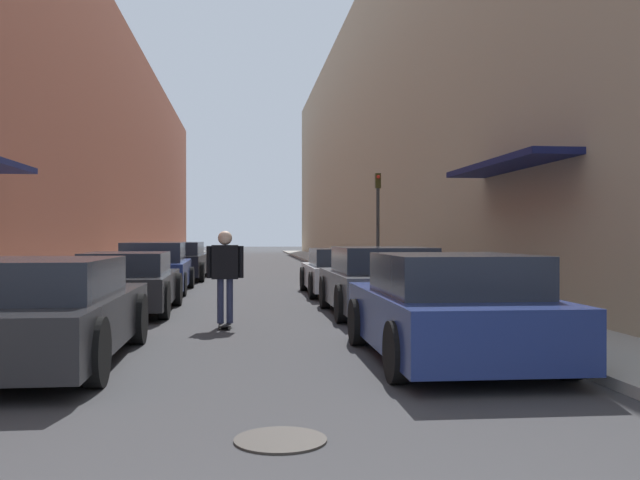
% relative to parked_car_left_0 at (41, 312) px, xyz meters
% --- Properties ---
extents(ground, '(142.12, 142.12, 0.00)m').
position_rel_parked_car_left_0_xyz_m(ground, '(2.51, 19.04, -0.63)').
color(ground, '#38383A').
extents(curb_strip_left, '(1.80, 64.60, 0.12)m').
position_rel_parked_car_left_0_xyz_m(curb_strip_left, '(-1.94, 25.50, -0.57)').
color(curb_strip_left, '#A3A099').
rests_on(curb_strip_left, ground).
extents(curb_strip_right, '(1.80, 64.60, 0.12)m').
position_rel_parked_car_left_0_xyz_m(curb_strip_right, '(6.96, 25.50, -0.57)').
color(curb_strip_right, '#A3A099').
rests_on(curb_strip_right, ground).
extents(building_row_left, '(4.90, 64.60, 11.17)m').
position_rel_parked_car_left_0_xyz_m(building_row_left, '(-4.84, 25.50, 4.96)').
color(building_row_left, brown).
rests_on(building_row_left, ground).
extents(building_row_right, '(4.90, 64.60, 13.17)m').
position_rel_parked_car_left_0_xyz_m(building_row_right, '(9.86, 25.50, 5.96)').
color(building_row_right, tan).
rests_on(building_row_right, ground).
extents(parked_car_left_0, '(2.02, 4.70, 1.26)m').
position_rel_parked_car_left_0_xyz_m(parked_car_left_0, '(0.00, 0.00, 0.00)').
color(parked_car_left_0, '#232326').
rests_on(parked_car_left_0, ground).
extents(parked_car_left_1, '(1.87, 4.26, 1.20)m').
position_rel_parked_car_left_0_xyz_m(parked_car_left_1, '(0.11, 5.72, -0.03)').
color(parked_car_left_1, '#232326').
rests_on(parked_car_left_1, ground).
extents(parked_car_left_2, '(1.88, 4.58, 1.35)m').
position_rel_parked_car_left_0_xyz_m(parked_car_left_2, '(0.02, 10.85, 0.02)').
color(parked_car_left_2, navy).
rests_on(parked_car_left_2, ground).
extents(parked_car_left_3, '(1.98, 4.84, 1.31)m').
position_rel_parked_car_left_0_xyz_m(parked_car_left_3, '(0.12, 16.47, 0.02)').
color(parked_car_left_3, black).
rests_on(parked_car_left_3, ground).
extents(parked_car_right_0, '(2.04, 4.18, 1.31)m').
position_rel_parked_car_left_0_xyz_m(parked_car_right_0, '(4.91, -0.28, 0.01)').
color(parked_car_right_0, navy).
rests_on(parked_car_right_0, ground).
extents(parked_car_right_1, '(2.08, 4.08, 1.31)m').
position_rel_parked_car_left_0_xyz_m(parked_car_right_1, '(5.05, 4.81, 0.01)').
color(parked_car_right_1, '#515459').
rests_on(parked_car_right_1, ground).
extents(parked_car_right_2, '(2.06, 4.22, 1.20)m').
position_rel_parked_car_left_0_xyz_m(parked_car_right_2, '(5.01, 9.57, -0.03)').
color(parked_car_right_2, '#B7B7BC').
rests_on(parked_car_right_2, ground).
extents(skateboarder, '(0.62, 0.78, 1.61)m').
position_rel_parked_car_left_0_xyz_m(skateboarder, '(2.10, 3.20, 0.36)').
color(skateboarder, black).
rests_on(skateboarder, ground).
extents(manhole_cover, '(0.70, 0.70, 0.02)m').
position_rel_parked_car_left_0_xyz_m(manhole_cover, '(2.67, -3.46, -0.62)').
color(manhole_cover, '#332D28').
rests_on(manhole_cover, ground).
extents(traffic_light, '(0.16, 0.22, 3.30)m').
position_rel_parked_car_left_0_xyz_m(traffic_light, '(6.45, 12.46, 1.55)').
color(traffic_light, '#2D2D2D').
rests_on(traffic_light, curb_strip_right).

